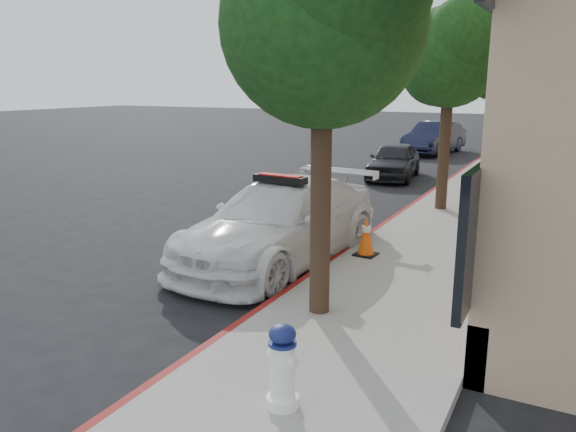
# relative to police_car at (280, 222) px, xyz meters

# --- Properties ---
(ground) EXTENTS (120.00, 120.00, 0.00)m
(ground) POSITION_rel_police_car_xyz_m (-1.00, -0.29, -0.80)
(ground) COLOR black
(ground) RESTS_ON ground
(sidewalk) EXTENTS (3.20, 50.00, 0.15)m
(sidewalk) POSITION_rel_police_car_xyz_m (2.60, 9.71, -0.73)
(sidewalk) COLOR gray
(sidewalk) RESTS_ON ground
(curb_strip) EXTENTS (0.12, 50.00, 0.15)m
(curb_strip) POSITION_rel_police_car_xyz_m (1.06, 9.71, -0.73)
(curb_strip) COLOR maroon
(curb_strip) RESTS_ON ground
(tree_near) EXTENTS (2.92, 2.82, 5.62)m
(tree_near) POSITION_rel_police_car_xyz_m (1.93, -2.31, 3.47)
(tree_near) COLOR black
(tree_near) RESTS_ON sidewalk
(tree_mid) EXTENTS (2.77, 2.64, 5.43)m
(tree_mid) POSITION_rel_police_car_xyz_m (1.93, 5.69, 3.36)
(tree_mid) COLOR black
(tree_mid) RESTS_ON sidewalk
(tree_far) EXTENTS (3.10, 3.00, 5.81)m
(tree_far) POSITION_rel_police_car_xyz_m (1.93, 13.69, 3.58)
(tree_far) COLOR black
(tree_far) RESTS_ON sidewalk
(police_car) EXTENTS (2.61, 5.64, 1.75)m
(police_car) POSITION_rel_police_car_xyz_m (0.00, 0.00, 0.00)
(police_car) COLOR white
(police_car) RESTS_ON ground
(parked_car_mid) EXTENTS (2.08, 4.13, 1.35)m
(parked_car_mid) POSITION_rel_police_car_xyz_m (-0.99, 10.76, -0.13)
(parked_car_mid) COLOR black
(parked_car_mid) RESTS_ON ground
(parked_car_far) EXTENTS (2.31, 5.01, 1.59)m
(parked_car_far) POSITION_rel_police_car_xyz_m (-1.47, 19.08, -0.01)
(parked_car_far) COLOR black
(parked_car_far) RESTS_ON ground
(fire_hydrant) EXTENTS (0.39, 0.35, 0.92)m
(fire_hydrant) POSITION_rel_police_car_xyz_m (2.62, -4.80, -0.20)
(fire_hydrant) COLOR white
(fire_hydrant) RESTS_ON sidewalk
(traffic_cone) EXTENTS (0.45, 0.45, 0.79)m
(traffic_cone) POSITION_rel_police_car_xyz_m (1.56, 0.67, -0.26)
(traffic_cone) COLOR black
(traffic_cone) RESTS_ON sidewalk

